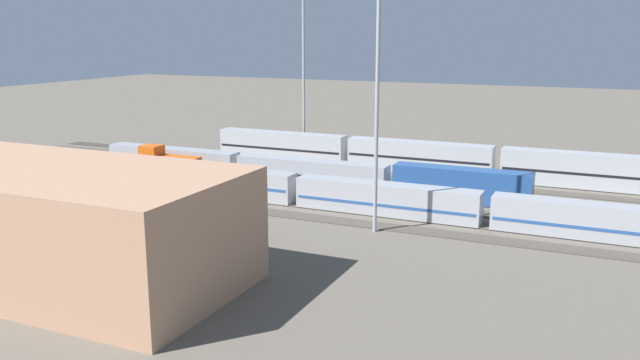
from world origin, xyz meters
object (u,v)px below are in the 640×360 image
at_px(train_on_track_5, 386,199).
at_px(light_mast_1, 378,49).
at_px(train_on_track_4, 167,166).
at_px(light_mast_0, 303,44).
at_px(maintenance_shed, 50,223).
at_px(train_on_track_3, 297,171).
at_px(train_on_track_0, 498,164).

xyz_separation_m(train_on_track_5, light_mast_1, (-1.04, 7.08, 18.05)).
distance_m(train_on_track_5, light_mast_1, 19.41).
height_order(train_on_track_4, light_mast_0, light_mast_0).
height_order(train_on_track_5, train_on_track_4, train_on_track_4).
height_order(light_mast_1, maintenance_shed, light_mast_1).
height_order(train_on_track_3, light_mast_1, light_mast_1).
bearing_deg(train_on_track_5, train_on_track_4, -7.83).
bearing_deg(train_on_track_4, light_mast_0, -115.38).
bearing_deg(train_on_track_4, maintenance_shed, 112.54).
relative_size(train_on_track_4, light_mast_1, 0.31).
xyz_separation_m(train_on_track_4, light_mast_0, (-11.38, -23.99, 17.68)).
xyz_separation_m(train_on_track_4, train_on_track_0, (-45.42, -20.00, 0.46)).
height_order(train_on_track_4, train_on_track_3, train_on_track_4).
xyz_separation_m(light_mast_0, maintenance_shed, (-4.13, 61.38, -14.71)).
distance_m(train_on_track_5, light_mast_0, 42.22).
height_order(train_on_track_0, maintenance_shed, maintenance_shed).
distance_m(train_on_track_4, train_on_track_3, 20.03).
height_order(train_on_track_3, maintenance_shed, maintenance_shed).
bearing_deg(maintenance_shed, train_on_track_5, -122.77).
bearing_deg(train_on_track_4, train_on_track_5, 172.17).
height_order(train_on_track_4, light_mast_1, light_mast_1).
bearing_deg(light_mast_1, maintenance_shed, 49.15).
distance_m(train_on_track_4, light_mast_0, 31.90).
bearing_deg(train_on_track_5, train_on_track_0, -109.92).
xyz_separation_m(train_on_track_4, train_on_track_3, (-19.40, -5.00, -0.07)).
distance_m(train_on_track_4, maintenance_shed, 40.59).
bearing_deg(maintenance_shed, light_mast_1, -130.85).
xyz_separation_m(train_on_track_5, light_mast_0, (24.98, -28.99, 17.83)).
bearing_deg(light_mast_0, light_mast_1, 125.81).
bearing_deg(maintenance_shed, train_on_track_3, -95.23).
height_order(train_on_track_4, train_on_track_0, same).
distance_m(train_on_track_0, light_mast_1, 37.38).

